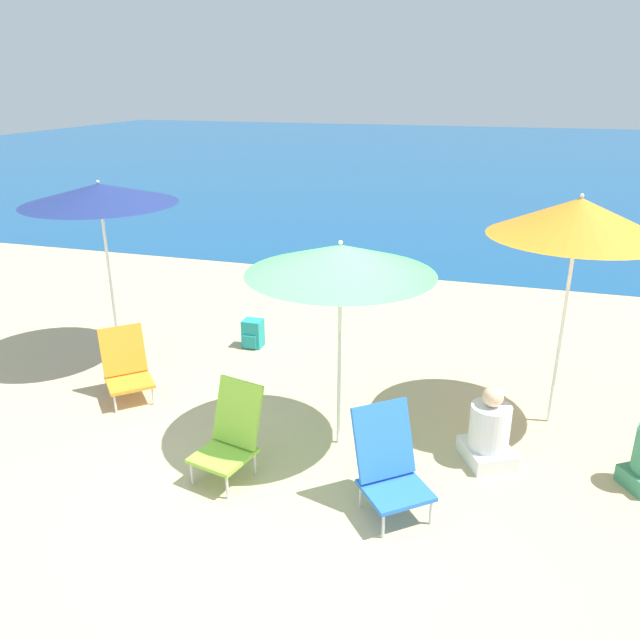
{
  "coord_description": "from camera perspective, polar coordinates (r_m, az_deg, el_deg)",
  "views": [
    {
      "loc": [
        1.64,
        -4.64,
        3.41
      ],
      "look_at": [
        -0.12,
        1.3,
        1.0
      ],
      "focal_mm": 35.0,
      "sensor_mm": 36.0,
      "label": 1
    }
  ],
  "objects": [
    {
      "name": "beach_chair_lime",
      "position": [
        5.78,
        -8.14,
        -10.16
      ],
      "size": [
        0.59,
        0.69,
        0.86
      ],
      "rotation": [
        0.0,
        0.0,
        -0.23
      ],
      "color": "silver",
      "rests_on": "ground"
    },
    {
      "name": "backpack_teal",
      "position": [
        8.47,
        -6.15,
        -1.25
      ],
      "size": [
        0.26,
        0.25,
        0.38
      ],
      "color": "teal",
      "rests_on": "ground"
    },
    {
      "name": "beach_umbrella_navy",
      "position": [
        7.96,
        -19.53,
        10.81
      ],
      "size": [
        1.84,
        1.84,
        2.29
      ],
      "color": "white",
      "rests_on": "ground"
    },
    {
      "name": "ground_plane",
      "position": [
        5.99,
        -2.52,
        -13.49
      ],
      "size": [
        60.0,
        60.0,
        0.0
      ],
      "primitive_type": "plane",
      "color": "#C6B284"
    },
    {
      "name": "sea_water",
      "position": [
        31.18,
        13.84,
        14.36
      ],
      "size": [
        60.0,
        40.0,
        0.01
      ],
      "color": "navy",
      "rests_on": "ground"
    },
    {
      "name": "seagull",
      "position": [
        9.99,
        1.04,
        2.12
      ],
      "size": [
        0.27,
        0.11,
        0.23
      ],
      "color": "gold",
      "rests_on": "ground"
    },
    {
      "name": "beach_chair_blue",
      "position": [
        5.33,
        6.31,
        -12.83
      ],
      "size": [
        0.78,
        0.79,
        0.89
      ],
      "rotation": [
        0.0,
        0.0,
        0.68
      ],
      "color": "silver",
      "rests_on": "ground"
    },
    {
      "name": "beach_chair_orange",
      "position": [
        7.39,
        -17.31,
        -4.0
      ],
      "size": [
        0.74,
        0.75,
        0.8
      ],
      "rotation": [
        0.0,
        0.0,
        0.74
      ],
      "color": "silver",
      "rests_on": "ground"
    },
    {
      "name": "beach_umbrella_orange",
      "position": [
        6.41,
        22.58,
        8.63
      ],
      "size": [
        1.68,
        1.68,
        2.41
      ],
      "color": "white",
      "rests_on": "ground"
    },
    {
      "name": "person_seated_far",
      "position": [
        6.15,
        15.18,
        -9.93
      ],
      "size": [
        0.6,
        0.63,
        0.78
      ],
      "rotation": [
        0.0,
        0.0,
        0.49
      ],
      "color": "silver",
      "rests_on": "ground"
    },
    {
      "name": "beach_umbrella_green",
      "position": [
        5.6,
        1.88,
        5.53
      ],
      "size": [
        1.74,
        1.74,
        2.07
      ],
      "color": "white",
      "rests_on": "ground"
    }
  ]
}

